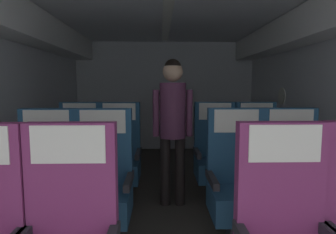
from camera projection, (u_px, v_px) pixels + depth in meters
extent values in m
cube|color=#3D3833|center=(169.00, 213.00, 2.98)|extent=(3.85, 6.46, 0.02)
cube|color=silver|center=(165.00, 96.00, 5.89)|extent=(3.73, 0.06, 2.22)
cube|color=white|center=(1.00, 13.00, 2.72)|extent=(0.36, 5.82, 0.36)
cube|color=white|center=(333.00, 15.00, 2.81)|extent=(0.36, 5.82, 0.36)
cylinder|color=white|center=(282.00, 96.00, 4.41)|extent=(0.01, 0.26, 0.26)
cube|color=#7A2D60|center=(72.00, 184.00, 1.55)|extent=(0.48, 0.09, 0.67)
cube|color=silver|center=(68.00, 145.00, 1.48)|extent=(0.39, 0.01, 0.20)
cube|color=#7A2D60|center=(280.00, 182.00, 1.58)|extent=(0.48, 0.09, 0.67)
cube|color=silver|center=(285.00, 144.00, 1.51)|extent=(0.39, 0.01, 0.20)
cube|color=#38383D|center=(44.00, 230.00, 2.38)|extent=(0.17, 0.17, 0.22)
cube|color=navy|center=(43.00, 205.00, 2.35)|extent=(0.48, 0.48, 0.22)
cube|color=navy|center=(50.00, 147.00, 2.50)|extent=(0.48, 0.09, 0.67)
cube|color=#28282D|center=(70.00, 181.00, 2.34)|extent=(0.05, 0.40, 0.06)
cube|color=#28282D|center=(13.00, 181.00, 2.33)|extent=(0.05, 0.40, 0.06)
cube|color=silver|center=(46.00, 122.00, 2.43)|extent=(0.39, 0.01, 0.20)
cube|color=#38383D|center=(102.00, 230.00, 2.38)|extent=(0.17, 0.17, 0.22)
cube|color=navy|center=(101.00, 205.00, 2.35)|extent=(0.48, 0.48, 0.22)
cube|color=navy|center=(104.00, 147.00, 2.50)|extent=(0.48, 0.09, 0.67)
cube|color=#28282D|center=(129.00, 181.00, 2.34)|extent=(0.05, 0.40, 0.06)
cube|color=#28282D|center=(72.00, 181.00, 2.33)|extent=(0.05, 0.40, 0.06)
cube|color=silver|center=(103.00, 122.00, 2.43)|extent=(0.39, 0.01, 0.20)
cube|color=#38383D|center=(294.00, 227.00, 2.44)|extent=(0.17, 0.17, 0.22)
cube|color=navy|center=(296.00, 202.00, 2.41)|extent=(0.48, 0.48, 0.22)
cube|color=navy|center=(288.00, 145.00, 2.56)|extent=(0.48, 0.09, 0.67)
cube|color=#28282D|center=(324.00, 178.00, 2.40)|extent=(0.05, 0.40, 0.06)
cube|color=#28282D|center=(269.00, 179.00, 2.39)|extent=(0.05, 0.40, 0.06)
cube|color=silver|center=(291.00, 121.00, 2.49)|extent=(0.39, 0.01, 0.20)
cube|color=#38383D|center=(238.00, 228.00, 2.43)|extent=(0.17, 0.17, 0.22)
cube|color=navy|center=(239.00, 202.00, 2.40)|extent=(0.48, 0.48, 0.22)
cube|color=navy|center=(234.00, 145.00, 2.55)|extent=(0.48, 0.09, 0.67)
cube|color=#28282D|center=(267.00, 179.00, 2.39)|extent=(0.05, 0.40, 0.06)
cube|color=#28282D|center=(212.00, 179.00, 2.38)|extent=(0.05, 0.40, 0.06)
cube|color=silver|center=(236.00, 121.00, 2.48)|extent=(0.39, 0.01, 0.20)
cube|color=#38383D|center=(79.00, 189.00, 3.34)|extent=(0.17, 0.17, 0.22)
cube|color=navy|center=(78.00, 170.00, 3.31)|extent=(0.48, 0.48, 0.22)
cube|color=navy|center=(81.00, 130.00, 3.46)|extent=(0.48, 0.09, 0.67)
cube|color=#28282D|center=(97.00, 153.00, 3.30)|extent=(0.05, 0.40, 0.06)
cube|color=#28282D|center=(57.00, 154.00, 3.28)|extent=(0.05, 0.40, 0.06)
cube|color=silver|center=(80.00, 112.00, 3.39)|extent=(0.39, 0.01, 0.20)
cube|color=#38383D|center=(119.00, 189.00, 3.32)|extent=(0.17, 0.17, 0.22)
cube|color=navy|center=(118.00, 171.00, 3.30)|extent=(0.48, 0.48, 0.22)
cube|color=navy|center=(120.00, 130.00, 3.44)|extent=(0.48, 0.09, 0.67)
cube|color=#28282D|center=(138.00, 154.00, 3.28)|extent=(0.05, 0.40, 0.06)
cube|color=#28282D|center=(98.00, 154.00, 3.27)|extent=(0.05, 0.40, 0.06)
cube|color=silver|center=(119.00, 112.00, 3.37)|extent=(0.39, 0.01, 0.20)
cube|color=#38383D|center=(258.00, 188.00, 3.37)|extent=(0.17, 0.17, 0.22)
cube|color=navy|center=(259.00, 170.00, 3.34)|extent=(0.48, 0.48, 0.22)
cube|color=navy|center=(255.00, 129.00, 3.49)|extent=(0.48, 0.09, 0.67)
cube|color=#28282D|center=(279.00, 153.00, 3.33)|extent=(0.05, 0.40, 0.06)
cube|color=#28282D|center=(240.00, 153.00, 3.31)|extent=(0.05, 0.40, 0.06)
cube|color=silver|center=(257.00, 111.00, 3.42)|extent=(0.39, 0.01, 0.20)
cube|color=#38383D|center=(216.00, 188.00, 3.38)|extent=(0.17, 0.17, 0.22)
cube|color=navy|center=(216.00, 169.00, 3.35)|extent=(0.48, 0.48, 0.22)
cube|color=navy|center=(214.00, 129.00, 3.50)|extent=(0.48, 0.09, 0.67)
cube|color=#28282D|center=(237.00, 152.00, 3.34)|extent=(0.05, 0.40, 0.06)
cube|color=#28282D|center=(197.00, 153.00, 3.32)|extent=(0.05, 0.40, 0.06)
cube|color=silver|center=(215.00, 111.00, 3.43)|extent=(0.39, 0.01, 0.20)
cylinder|color=black|center=(165.00, 171.00, 3.14)|extent=(0.11, 0.11, 0.75)
cylinder|color=black|center=(180.00, 171.00, 3.14)|extent=(0.11, 0.11, 0.75)
cylinder|color=#5B2D4C|center=(173.00, 110.00, 3.07)|extent=(0.28, 0.28, 0.59)
cylinder|color=#5B2D4C|center=(156.00, 113.00, 3.07)|extent=(0.07, 0.07, 0.50)
cylinder|color=#5B2D4C|center=(189.00, 113.00, 3.08)|extent=(0.07, 0.07, 0.50)
sphere|color=tan|center=(173.00, 72.00, 3.02)|extent=(0.21, 0.21, 0.21)
sphere|color=black|center=(173.00, 68.00, 3.02)|extent=(0.18, 0.18, 0.18)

